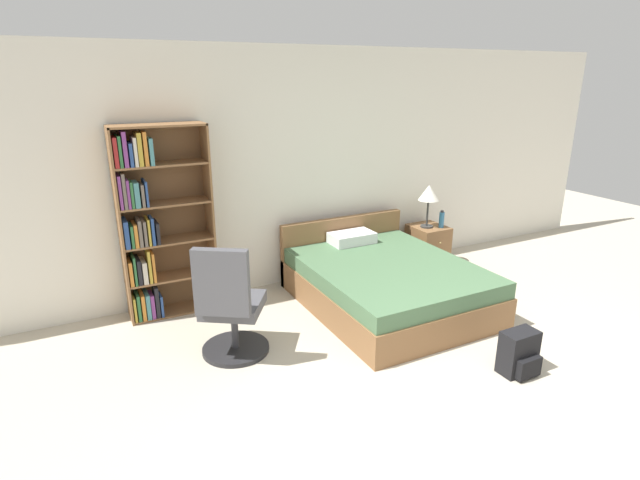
{
  "coord_description": "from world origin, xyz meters",
  "views": [
    {
      "loc": [
        -2.31,
        -1.78,
        2.3
      ],
      "look_at": [
        -0.38,
        1.98,
        0.89
      ],
      "focal_mm": 28.0,
      "sensor_mm": 36.0,
      "label": 1
    }
  ],
  "objects_px": {
    "nightstand": "(427,245)",
    "table_lamp": "(429,194)",
    "water_bottle": "(442,220)",
    "bed": "(384,282)",
    "backpack_black": "(519,354)",
    "office_chair": "(230,309)",
    "bookshelf": "(153,224)"
  },
  "relations": [
    {
      "from": "nightstand",
      "to": "table_lamp",
      "type": "distance_m",
      "value": 0.67
    },
    {
      "from": "nightstand",
      "to": "water_bottle",
      "type": "distance_m",
      "value": 0.38
    },
    {
      "from": "table_lamp",
      "to": "bed",
      "type": "bearing_deg",
      "value": -147.32
    },
    {
      "from": "table_lamp",
      "to": "backpack_black",
      "type": "distance_m",
      "value": 2.55
    },
    {
      "from": "office_chair",
      "to": "table_lamp",
      "type": "distance_m",
      "value": 3.04
    },
    {
      "from": "bookshelf",
      "to": "backpack_black",
      "type": "height_order",
      "value": "bookshelf"
    },
    {
      "from": "bed",
      "to": "nightstand",
      "type": "distance_m",
      "value": 1.35
    },
    {
      "from": "office_chair",
      "to": "backpack_black",
      "type": "distance_m",
      "value": 2.38
    },
    {
      "from": "water_bottle",
      "to": "backpack_black",
      "type": "relative_size",
      "value": 0.6
    },
    {
      "from": "office_chair",
      "to": "nightstand",
      "type": "height_order",
      "value": "office_chair"
    },
    {
      "from": "bed",
      "to": "table_lamp",
      "type": "relative_size",
      "value": 3.69
    },
    {
      "from": "bed",
      "to": "backpack_black",
      "type": "xyz_separation_m",
      "value": [
        0.24,
        -1.57,
        -0.07
      ]
    },
    {
      "from": "bookshelf",
      "to": "table_lamp",
      "type": "xyz_separation_m",
      "value": [
        3.22,
        -0.12,
        -0.03
      ]
    },
    {
      "from": "water_bottle",
      "to": "backpack_black",
      "type": "height_order",
      "value": "water_bottle"
    },
    {
      "from": "bed",
      "to": "nightstand",
      "type": "relative_size",
      "value": 3.91
    },
    {
      "from": "bookshelf",
      "to": "bed",
      "type": "distance_m",
      "value": 2.38
    },
    {
      "from": "backpack_black",
      "to": "office_chair",
      "type": "bearing_deg",
      "value": 147.01
    },
    {
      "from": "bed",
      "to": "table_lamp",
      "type": "height_order",
      "value": "table_lamp"
    },
    {
      "from": "bookshelf",
      "to": "water_bottle",
      "type": "xyz_separation_m",
      "value": [
        3.36,
        -0.22,
        -0.34
      ]
    },
    {
      "from": "office_chair",
      "to": "water_bottle",
      "type": "xyz_separation_m",
      "value": [
        2.98,
        0.9,
        0.16
      ]
    },
    {
      "from": "bookshelf",
      "to": "nightstand",
      "type": "xyz_separation_m",
      "value": [
        3.26,
        -0.11,
        -0.7
      ]
    },
    {
      "from": "bed",
      "to": "nightstand",
      "type": "bearing_deg",
      "value": 32.09
    },
    {
      "from": "bookshelf",
      "to": "bed",
      "type": "bearing_deg",
      "value": -21.39
    },
    {
      "from": "nightstand",
      "to": "backpack_black",
      "type": "xyz_separation_m",
      "value": [
        -0.9,
        -2.29,
        -0.08
      ]
    },
    {
      "from": "water_bottle",
      "to": "office_chair",
      "type": "bearing_deg",
      "value": -163.27
    },
    {
      "from": "bookshelf",
      "to": "table_lamp",
      "type": "bearing_deg",
      "value": -2.21
    },
    {
      "from": "office_chair",
      "to": "nightstand",
      "type": "xyz_separation_m",
      "value": [
        2.88,
        1.01,
        -0.2
      ]
    },
    {
      "from": "office_chair",
      "to": "backpack_black",
      "type": "xyz_separation_m",
      "value": [
        1.98,
        -1.29,
        -0.27
      ]
    },
    {
      "from": "office_chair",
      "to": "table_lamp",
      "type": "height_order",
      "value": "office_chair"
    },
    {
      "from": "nightstand",
      "to": "bed",
      "type": "bearing_deg",
      "value": -147.91
    },
    {
      "from": "bed",
      "to": "table_lamp",
      "type": "distance_m",
      "value": 1.47
    },
    {
      "from": "nightstand",
      "to": "water_bottle",
      "type": "relative_size",
      "value": 2.32
    }
  ]
}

